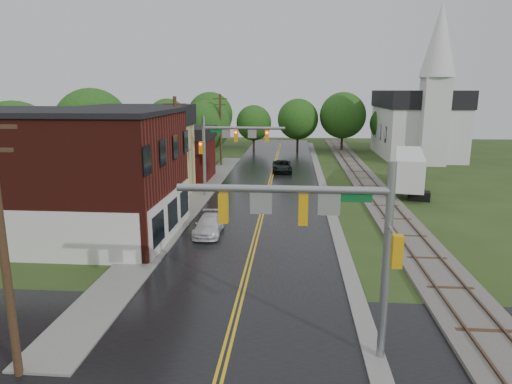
# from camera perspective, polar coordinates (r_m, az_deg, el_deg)

# --- Properties ---
(main_road) EXTENTS (10.00, 90.00, 0.02)m
(main_road) POSITION_cam_1_polar(r_m,az_deg,el_deg) (44.13, 1.53, 0.25)
(main_road) COLOR black
(main_road) RESTS_ON ground
(cross_road) EXTENTS (60.00, 9.00, 0.02)m
(cross_road) POSITION_cam_1_polar(r_m,az_deg,el_deg) (17.93, -3.75, -19.28)
(cross_road) COLOR black
(cross_road) RESTS_ON ground
(curb_right) EXTENTS (0.80, 70.00, 0.12)m
(curb_right) POSITION_cam_1_polar(r_m,az_deg,el_deg) (49.06, 8.17, 1.38)
(curb_right) COLOR gray
(curb_right) RESTS_ON ground
(sidewalk_left) EXTENTS (2.40, 50.00, 0.12)m
(sidewalk_left) POSITION_cam_1_polar(r_m,az_deg,el_deg) (40.12, -7.75, -1.13)
(sidewalk_left) COLOR gray
(sidewalk_left) RESTS_ON ground
(brick_building) EXTENTS (14.30, 10.30, 8.30)m
(brick_building) POSITION_cam_1_polar(r_m,az_deg,el_deg) (32.16, -22.86, 2.12)
(brick_building) COLOR #49150F
(brick_building) RESTS_ON ground
(yellow_house) EXTENTS (8.00, 7.00, 6.40)m
(yellow_house) POSITION_cam_1_polar(r_m,az_deg,el_deg) (41.73, -14.05, 3.62)
(yellow_house) COLOR tan
(yellow_house) RESTS_ON ground
(darkred_building) EXTENTS (7.00, 6.00, 4.40)m
(darkred_building) POSITION_cam_1_polar(r_m,az_deg,el_deg) (50.13, -9.65, 4.12)
(darkred_building) COLOR #3F0F0C
(darkred_building) RESTS_ON ground
(church) EXTENTS (10.40, 18.40, 20.00)m
(church) POSITION_cam_1_polar(r_m,az_deg,el_deg) (69.16, 19.72, 8.90)
(church) COLOR silver
(church) RESTS_ON ground
(railroad) EXTENTS (3.20, 80.00, 0.30)m
(railroad) POSITION_cam_1_polar(r_m,az_deg,el_deg) (49.54, 13.49, 1.39)
(railroad) COLOR #59544C
(railroad) RESTS_ON ground
(traffic_signal_near) EXTENTS (7.34, 0.30, 7.20)m
(traffic_signal_near) POSITION_cam_1_polar(r_m,az_deg,el_deg) (15.74, 8.62, -4.13)
(traffic_signal_near) COLOR gray
(traffic_signal_near) RESTS_ON ground
(traffic_signal_far) EXTENTS (7.34, 0.43, 7.20)m
(traffic_signal_far) POSITION_cam_1_polar(r_m,az_deg,el_deg) (40.71, -3.57, 6.27)
(traffic_signal_far) COLOR gray
(traffic_signal_far) RESTS_ON ground
(utility_pole_a) EXTENTS (1.80, 0.28, 9.00)m
(utility_pole_a) POSITION_cam_1_polar(r_m,az_deg,el_deg) (16.62, -29.12, -5.62)
(utility_pole_a) COLOR #382616
(utility_pole_a) RESTS_ON ground
(utility_pole_b) EXTENTS (1.80, 0.28, 9.00)m
(utility_pole_b) POSITION_cam_1_polar(r_m,az_deg,el_deg) (36.52, -9.89, 4.98)
(utility_pole_b) COLOR #382616
(utility_pole_b) RESTS_ON ground
(utility_pole_c) EXTENTS (1.80, 0.28, 9.00)m
(utility_pole_c) POSITION_cam_1_polar(r_m,az_deg,el_deg) (57.96, -4.45, 7.90)
(utility_pole_c) COLOR #382616
(utility_pole_c) RESTS_ON ground
(tree_left_a) EXTENTS (6.80, 6.80, 8.67)m
(tree_left_a) POSITION_cam_1_polar(r_m,az_deg,el_deg) (41.62, -27.69, 5.19)
(tree_left_a) COLOR black
(tree_left_a) RESTS_ON ground
(tree_left_b) EXTENTS (7.60, 7.60, 9.69)m
(tree_left_b) POSITION_cam_1_polar(r_m,az_deg,el_deg) (49.41, -19.63, 7.56)
(tree_left_b) COLOR black
(tree_left_b) RESTS_ON ground
(tree_left_c) EXTENTS (6.00, 6.00, 7.65)m
(tree_left_c) POSITION_cam_1_polar(r_m,az_deg,el_deg) (55.58, -12.37, 7.23)
(tree_left_c) COLOR black
(tree_left_c) RESTS_ON ground
(tree_left_e) EXTENTS (6.40, 6.40, 8.16)m
(tree_left_e) POSITION_cam_1_polar(r_m,az_deg,el_deg) (60.17, -6.11, 8.13)
(tree_left_e) COLOR black
(tree_left_e) RESTS_ON ground
(suv_dark) EXTENTS (2.50, 4.99, 1.35)m
(suv_dark) POSITION_cam_1_polar(r_m,az_deg,el_deg) (53.87, 3.28, 3.23)
(suv_dark) COLOR black
(suv_dark) RESTS_ON ground
(pickup_white) EXTENTS (1.82, 4.27, 1.23)m
(pickup_white) POSITION_cam_1_polar(r_m,az_deg,el_deg) (30.81, -5.90, -4.13)
(pickup_white) COLOR silver
(pickup_white) RESTS_ON ground
(semi_trailer) EXTENTS (4.79, 11.50, 3.61)m
(semi_trailer) POSITION_cam_1_polar(r_m,az_deg,el_deg) (46.05, 18.56, 2.85)
(semi_trailer) COLOR black
(semi_trailer) RESTS_ON ground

